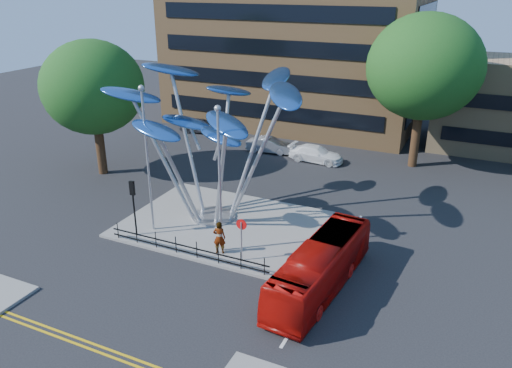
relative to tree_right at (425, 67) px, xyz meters
The scene contains 17 objects.
ground 24.75m from the tree_right, 109.98° to the right, with size 120.00×120.00×0.00m, color black.
traffic_island 20.01m from the tree_right, 119.36° to the right, with size 12.00×9.00×0.15m, color slate.
double_yellow_near 30.21m from the tree_right, 105.95° to the right, with size 40.00×0.12×0.01m, color gold.
double_yellow_far 30.49m from the tree_right, 105.78° to the right, with size 40.00×0.12×0.01m, color gold.
tree_right is the anchor object (origin of this frame).
tree_left 25.09m from the tree_right, 151.39° to the right, with size 7.60×7.60×10.32m.
leaf_sculpture 18.37m from the tree_right, 123.31° to the right, with size 12.72×9.54×9.51m.
street_lamp_left 22.49m from the tree_right, 124.05° to the right, with size 0.36×0.36×8.80m.
street_lamp_right 20.64m from the tree_right, 111.54° to the right, with size 0.36×0.36×8.30m.
traffic_light_island 24.06m from the tree_right, 123.69° to the right, with size 0.28×0.18×3.42m.
no_entry_sign_island 21.31m from the tree_right, 107.12° to the right, with size 0.60×0.10×2.45m.
pedestrian_railing_front 23.43m from the tree_right, 113.91° to the right, with size 10.00×0.06×1.00m.
red_bus 21.23m from the tree_right, 93.99° to the right, with size 2.08×8.88×2.47m, color #A30C07.
pedestrian 21.82m from the tree_right, 111.14° to the right, with size 0.70×0.46×1.92m, color gray.
parked_car_left 22.02m from the tree_right, behind, with size 1.69×4.19×1.43m, color #38393F.
parked_car_mid 14.24m from the tree_right, behind, with size 1.42×4.06×1.34m, color #999AA0.
parked_car_right 10.80m from the tree_right, 162.94° to the right, with size 1.87×4.60×1.33m, color white.
Camera 1 is at (12.57, -18.41, 14.28)m, focal length 35.00 mm.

